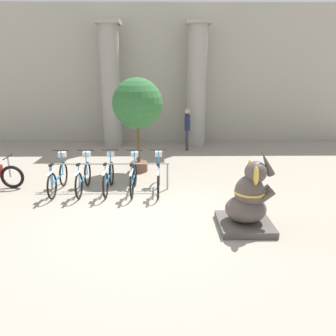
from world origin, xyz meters
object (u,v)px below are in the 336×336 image
object	(u,v)px
bicycle_2	(109,176)
elephant_statue	(248,202)
bicycle_0	(58,177)
bicycle_3	(133,177)
bicycle_1	(84,177)
bicycle_4	(158,176)
potted_tree	(137,105)
person_pedestrian	(187,125)

from	to	relation	value
bicycle_2	elephant_statue	world-z (taller)	elephant_statue
bicycle_0	bicycle_3	bearing A→B (deg)	0.10
bicycle_3	elephant_statue	size ratio (longest dim) A/B	1.00
bicycle_1	bicycle_2	bearing A→B (deg)	1.99
bicycle_2	bicycle_4	xyz separation A→B (m)	(1.38, -0.02, 0.00)
elephant_statue	bicycle_2	bearing A→B (deg)	145.46
bicycle_4	bicycle_3	bearing A→B (deg)	-177.89
bicycle_3	bicycle_0	bearing A→B (deg)	-179.90
bicycle_2	potted_tree	xyz separation A→B (m)	(0.70, 1.81, 1.76)
bicycle_3	person_pedestrian	bearing A→B (deg)	69.46
bicycle_2	person_pedestrian	size ratio (longest dim) A/B	0.99
bicycle_0	potted_tree	xyz separation A→B (m)	(2.08, 1.86, 1.76)
bicycle_2	bicycle_3	world-z (taller)	same
bicycle_2	bicycle_4	bearing A→B (deg)	-0.74
potted_tree	bicycle_1	bearing A→B (deg)	-127.13
bicycle_3	bicycle_4	bearing A→B (deg)	2.11
bicycle_1	bicycle_3	world-z (taller)	same
bicycle_4	elephant_statue	bearing A→B (deg)	-49.56
bicycle_2	bicycle_3	bearing A→B (deg)	-3.59
potted_tree	elephant_statue	bearing A→B (deg)	-57.60
bicycle_4	potted_tree	world-z (taller)	potted_tree
bicycle_0	bicycle_1	bearing A→B (deg)	1.89
bicycle_1	potted_tree	world-z (taller)	potted_tree
bicycle_2	elephant_statue	distance (m)	4.00
bicycle_2	bicycle_0	bearing A→B (deg)	-178.06
bicycle_0	bicycle_4	xyz separation A→B (m)	(2.75, 0.03, 0.00)
elephant_statue	potted_tree	distance (m)	5.09
elephant_statue	person_pedestrian	size ratio (longest dim) A/B	0.99
person_pedestrian	bicycle_3	bearing A→B (deg)	-110.54
bicycle_0	elephant_statue	bearing A→B (deg)	-25.42
bicycle_0	potted_tree	bearing A→B (deg)	41.81
bicycle_0	bicycle_3	distance (m)	2.06
bicycle_0	elephant_statue	world-z (taller)	elephant_statue
bicycle_4	elephant_statue	world-z (taller)	elephant_statue
bicycle_2	elephant_statue	xyz separation A→B (m)	(3.29, -2.26, 0.16)
bicycle_1	bicycle_2	size ratio (longest dim) A/B	1.00
person_pedestrian	elephant_statue	bearing A→B (deg)	-83.56
bicycle_3	person_pedestrian	size ratio (longest dim) A/B	0.99
bicycle_3	person_pedestrian	xyz separation A→B (m)	(1.81, 4.83, 0.63)
bicycle_1	person_pedestrian	xyz separation A→B (m)	(3.18, 4.81, 0.63)
bicycle_4	bicycle_1	bearing A→B (deg)	-179.83
bicycle_0	bicycle_3	size ratio (longest dim) A/B	1.00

